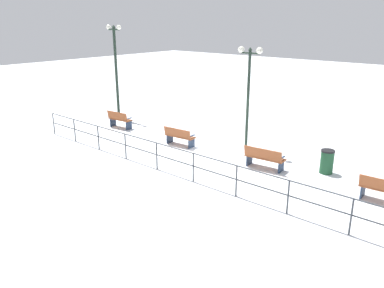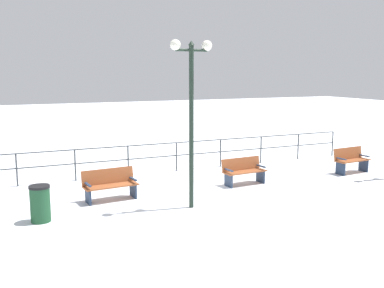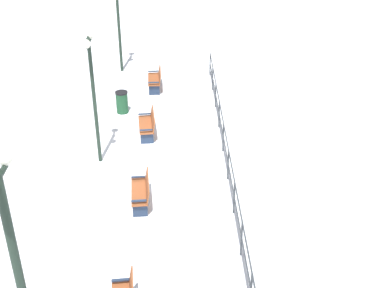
{
  "view_description": "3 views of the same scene",
  "coord_description": "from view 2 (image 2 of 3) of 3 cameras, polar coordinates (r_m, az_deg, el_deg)",
  "views": [
    {
      "loc": [
        -12.3,
        -9.01,
        5.48
      ],
      "look_at": [
        -2.38,
        -0.54,
        1.22
      ],
      "focal_mm": 36.05,
      "sensor_mm": 36.0,
      "label": 1
    },
    {
      "loc": [
        11.91,
        -4.95,
        3.6
      ],
      "look_at": [
        -1.21,
        0.86,
        1.23
      ],
      "focal_mm": 41.15,
      "sensor_mm": 36.0,
      "label": 2
    },
    {
      "loc": [
        -1.14,
        14.72,
        9.04
      ],
      "look_at": [
        -1.61,
        0.13,
        0.87
      ],
      "focal_mm": 47.97,
      "sensor_mm": 36.0,
      "label": 3
    }
  ],
  "objects": [
    {
      "name": "bench_third",
      "position": [
        14.29,
        6.71,
        -3.47
      ],
      "size": [
        0.63,
        1.48,
        0.85
      ],
      "rotation": [
        0.0,
        0.0,
        0.07
      ],
      "color": "brown",
      "rests_on": "ground"
    },
    {
      "name": "trash_bin",
      "position": [
        11.32,
        -19.08,
        -7.3
      ],
      "size": [
        0.5,
        0.5,
        0.9
      ],
      "color": "#1E4C2D",
      "rests_on": "ground"
    },
    {
      "name": "waterfront_railing",
      "position": [
        15.73,
        -5.11,
        -1.23
      ],
      "size": [
        0.05,
        16.37,
        1.07
      ],
      "color": "#383D42",
      "rests_on": "ground"
    },
    {
      "name": "ground_plane",
      "position": [
        13.39,
        -1.26,
        -6.23
      ],
      "size": [
        80.0,
        80.0,
        0.0
      ],
      "primitive_type": "plane",
      "color": "white",
      "rests_on": "ground"
    },
    {
      "name": "lamppost_middle",
      "position": [
        11.39,
        -0.09,
        6.65
      ],
      "size": [
        0.27,
        1.14,
        4.4
      ],
      "color": "#1E2D23",
      "rests_on": "ground"
    },
    {
      "name": "bench_second",
      "position": [
        12.69,
        -10.57,
        -5.18
      ],
      "size": [
        0.71,
        1.57,
        0.87
      ],
      "rotation": [
        0.0,
        0.0,
        0.09
      ],
      "color": "brown",
      "rests_on": "ground"
    },
    {
      "name": "bench_fourth",
      "position": [
        16.78,
        19.9,
        -1.95
      ],
      "size": [
        0.62,
        1.41,
        0.9
      ],
      "rotation": [
        0.0,
        0.0,
        0.09
      ],
      "color": "brown",
      "rests_on": "ground"
    }
  ]
}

